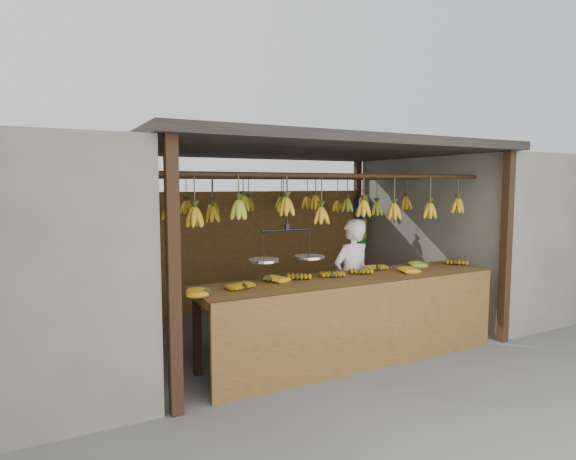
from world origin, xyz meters
TOP-DOWN VIEW (x-y plane):
  - ground at (0.00, 0.00)m, footprint 80.00×80.00m
  - stall at (0.00, 0.33)m, footprint 4.30×3.30m
  - neighbor_right at (3.60, 0.00)m, footprint 3.00×3.00m
  - counter at (0.02, -1.22)m, footprint 3.54×0.78m
  - hanging_bananas at (0.01, -0.00)m, footprint 3.62×2.25m
  - balance_scale at (-0.70, -1.00)m, footprint 0.82×0.32m
  - vendor at (0.40, -0.60)m, footprint 0.59×0.44m
  - bag_bundles at (1.94, 1.35)m, footprint 0.08×0.26m

SIDE VIEW (x-z plane):
  - ground at x=0.00m, z-range 0.00..0.00m
  - counter at x=0.02m, z-range 0.23..1.19m
  - vendor at x=0.40m, z-range 0.00..1.49m
  - bag_bundles at x=1.94m, z-range 0.41..1.64m
  - neighbor_right at x=3.60m, z-range 0.00..2.30m
  - balance_scale at x=-0.70m, z-range 0.75..1.62m
  - hanging_bananas at x=0.01m, z-range 1.42..1.82m
  - stall at x=0.00m, z-range 0.77..3.17m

